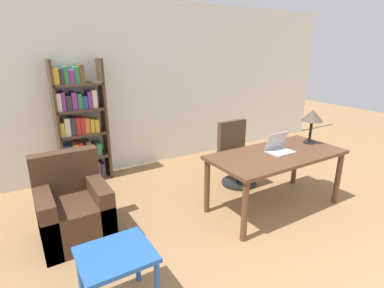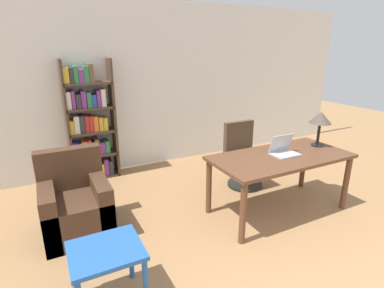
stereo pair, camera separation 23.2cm
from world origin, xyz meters
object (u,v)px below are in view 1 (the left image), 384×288
(desk, at_px, (276,160))
(table_lamp, at_px, (312,117))
(laptop, at_px, (279,148))
(armchair, at_px, (74,211))
(office_chair, at_px, (237,155))
(bookshelf, at_px, (80,129))
(side_table_blue, at_px, (116,263))

(desk, bearing_deg, table_lamp, 5.77)
(laptop, height_order, armchair, laptop)
(desk, height_order, laptop, laptop)
(desk, relative_size, laptop, 5.29)
(laptop, bearing_deg, table_lamp, 4.39)
(office_chair, relative_size, bookshelf, 0.51)
(laptop, relative_size, armchair, 0.36)
(armchair, xyz_separation_m, bookshelf, (0.42, 1.43, 0.53))
(laptop, xyz_separation_m, office_chair, (0.02, 0.81, -0.35))
(desk, relative_size, bookshelf, 0.94)
(office_chair, bearing_deg, table_lamp, -50.94)
(armchair, bearing_deg, desk, -16.32)
(laptop, distance_m, table_lamp, 0.71)
(table_lamp, bearing_deg, desk, -174.23)
(laptop, height_order, table_lamp, table_lamp)
(table_lamp, bearing_deg, armchair, 168.57)
(table_lamp, xyz_separation_m, armchair, (-3.00, 0.61, -0.80))
(desk, bearing_deg, bookshelf, 131.90)
(laptop, bearing_deg, side_table_blue, -166.77)
(office_chair, distance_m, armchair, 2.39)
(desk, xyz_separation_m, side_table_blue, (-2.21, -0.51, -0.22))
(side_table_blue, bearing_deg, table_lamp, 11.32)
(desk, height_order, table_lamp, table_lamp)
(table_lamp, relative_size, bookshelf, 0.25)
(desk, relative_size, office_chair, 1.82)
(laptop, distance_m, side_table_blue, 2.35)
(laptop, xyz_separation_m, table_lamp, (0.64, 0.05, 0.31))
(table_lamp, relative_size, side_table_blue, 0.84)
(office_chair, height_order, bookshelf, bookshelf)
(desk, bearing_deg, laptop, 23.26)
(side_table_blue, bearing_deg, office_chair, 30.38)
(table_lamp, bearing_deg, bookshelf, 141.71)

